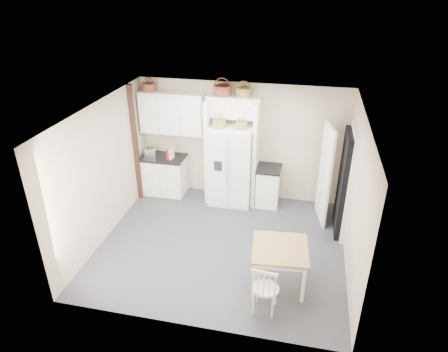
# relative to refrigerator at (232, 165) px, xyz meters

# --- Properties ---
(floor) EXTENTS (4.50, 4.50, 0.00)m
(floor) POSITION_rel_refrigerator_xyz_m (0.15, -1.64, -0.88)
(floor) COLOR #434650
(floor) RESTS_ON ground
(ceiling) EXTENTS (4.50, 4.50, 0.00)m
(ceiling) POSITION_rel_refrigerator_xyz_m (0.15, -1.64, 1.72)
(ceiling) COLOR white
(ceiling) RESTS_ON wall_back
(wall_back) EXTENTS (4.50, 0.00, 4.50)m
(wall_back) POSITION_rel_refrigerator_xyz_m (0.15, 0.36, 0.42)
(wall_back) COLOR #BBAA95
(wall_back) RESTS_ON floor
(wall_left) EXTENTS (0.00, 4.00, 4.00)m
(wall_left) POSITION_rel_refrigerator_xyz_m (-2.10, -1.64, 0.42)
(wall_left) COLOR #BBAA95
(wall_left) RESTS_ON floor
(wall_right) EXTENTS (0.00, 4.00, 4.00)m
(wall_right) POSITION_rel_refrigerator_xyz_m (2.40, -1.64, 0.42)
(wall_right) COLOR #BBAA95
(wall_right) RESTS_ON floor
(refrigerator) EXTENTS (0.91, 0.73, 1.77)m
(refrigerator) POSITION_rel_refrigerator_xyz_m (0.00, 0.00, 0.00)
(refrigerator) COLOR white
(refrigerator) RESTS_ON floor
(base_cab_left) EXTENTS (0.94, 0.59, 0.87)m
(base_cab_left) POSITION_rel_refrigerator_xyz_m (-1.58, 0.06, -0.45)
(base_cab_left) COLOR white
(base_cab_left) RESTS_ON floor
(base_cab_right) EXTENTS (0.48, 0.57, 0.84)m
(base_cab_right) POSITION_rel_refrigerator_xyz_m (0.81, 0.06, -0.46)
(base_cab_right) COLOR white
(base_cab_right) RESTS_ON floor
(dining_table) EXTENTS (0.95, 0.95, 0.72)m
(dining_table) POSITION_rel_refrigerator_xyz_m (1.28, -2.48, -0.52)
(dining_table) COLOR olive
(dining_table) RESTS_ON floor
(windsor_chair) EXTENTS (0.44, 0.40, 0.84)m
(windsor_chair) POSITION_rel_refrigerator_xyz_m (1.14, -3.10, -0.46)
(windsor_chair) COLOR white
(windsor_chair) RESTS_ON floor
(counter_left) EXTENTS (0.98, 0.63, 0.04)m
(counter_left) POSITION_rel_refrigerator_xyz_m (-1.58, 0.06, 0.01)
(counter_left) COLOR black
(counter_left) RESTS_ON base_cab_left
(counter_right) EXTENTS (0.52, 0.61, 0.04)m
(counter_right) POSITION_rel_refrigerator_xyz_m (0.81, 0.06, -0.03)
(counter_right) COLOR black
(counter_right) RESTS_ON base_cab_right
(toaster) EXTENTS (0.28, 0.19, 0.18)m
(toaster) POSITION_rel_refrigerator_xyz_m (-1.88, 0.04, 0.12)
(toaster) COLOR silver
(toaster) RESTS_ON counter_left
(cookbook_red) EXTENTS (0.07, 0.16, 0.24)m
(cookbook_red) POSITION_rel_refrigerator_xyz_m (-1.41, -0.02, 0.14)
(cookbook_red) COLOR maroon
(cookbook_red) RESTS_ON counter_left
(cookbook_cream) EXTENTS (0.07, 0.17, 0.25)m
(cookbook_cream) POSITION_rel_refrigerator_xyz_m (-1.35, -0.02, 0.15)
(cookbook_cream) COLOR #F8DFBC
(cookbook_cream) RESTS_ON counter_left
(basket_upper_a) EXTENTS (0.29, 0.29, 0.16)m
(basket_upper_a) POSITION_rel_refrigerator_xyz_m (-1.83, 0.19, 1.55)
(basket_upper_a) COLOR maroon
(basket_upper_a) RESTS_ON upper_cabinet
(basket_bridge_a) EXTENTS (0.36, 0.36, 0.20)m
(basket_bridge_a) POSITION_rel_refrigerator_xyz_m (-0.25, 0.19, 1.57)
(basket_bridge_a) COLOR maroon
(basket_bridge_a) RESTS_ON bridge_cabinet
(basket_bridge_b) EXTENTS (0.31, 0.31, 0.18)m
(basket_bridge_b) POSITION_rel_refrigerator_xyz_m (0.20, 0.19, 1.56)
(basket_bridge_b) COLOR brown
(basket_bridge_b) RESTS_ON bridge_cabinet
(basket_fridge_a) EXTENTS (0.28, 0.28, 0.15)m
(basket_fridge_a) POSITION_rel_refrigerator_xyz_m (-0.25, -0.10, 0.96)
(basket_fridge_a) COLOR brown
(basket_fridge_a) RESTS_ON refrigerator
(basket_fridge_b) EXTENTS (0.23, 0.23, 0.13)m
(basket_fridge_b) POSITION_rel_refrigerator_xyz_m (0.21, -0.10, 0.95)
(basket_fridge_b) COLOR brown
(basket_fridge_b) RESTS_ON refrigerator
(upper_cabinet) EXTENTS (1.40, 0.34, 0.90)m
(upper_cabinet) POSITION_rel_refrigerator_xyz_m (-1.35, 0.19, 1.02)
(upper_cabinet) COLOR white
(upper_cabinet) RESTS_ON wall_back
(bridge_cabinet) EXTENTS (1.12, 0.34, 0.45)m
(bridge_cabinet) POSITION_rel_refrigerator_xyz_m (0.00, 0.19, 1.24)
(bridge_cabinet) COLOR white
(bridge_cabinet) RESTS_ON wall_back
(fridge_panel_left) EXTENTS (0.08, 0.60, 2.30)m
(fridge_panel_left) POSITION_rel_refrigerator_xyz_m (-0.51, 0.06, 0.27)
(fridge_panel_left) COLOR white
(fridge_panel_left) RESTS_ON floor
(fridge_panel_right) EXTENTS (0.08, 0.60, 2.30)m
(fridge_panel_right) POSITION_rel_refrigerator_xyz_m (0.51, 0.06, 0.27)
(fridge_panel_right) COLOR white
(fridge_panel_right) RESTS_ON floor
(trim_post) EXTENTS (0.09, 0.09, 2.60)m
(trim_post) POSITION_rel_refrigerator_xyz_m (-2.05, -0.29, 0.42)
(trim_post) COLOR black
(trim_post) RESTS_ON floor
(doorway_void) EXTENTS (0.18, 0.85, 2.05)m
(doorway_void) POSITION_rel_refrigerator_xyz_m (2.31, -0.64, 0.14)
(doorway_void) COLOR black
(doorway_void) RESTS_ON floor
(door_slab) EXTENTS (0.21, 0.79, 2.05)m
(door_slab) POSITION_rel_refrigerator_xyz_m (1.95, -0.31, 0.14)
(door_slab) COLOR white
(door_slab) RESTS_ON floor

